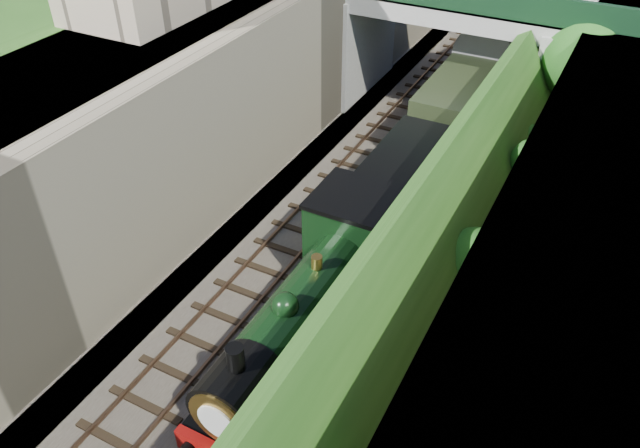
% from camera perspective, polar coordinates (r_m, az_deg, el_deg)
% --- Properties ---
extents(trackbed, '(10.00, 90.00, 0.20)m').
position_cam_1_polar(trackbed, '(30.41, 9.81, 7.27)').
color(trackbed, '#473F38').
rests_on(trackbed, ground).
extents(retaining_wall, '(1.00, 90.00, 7.00)m').
position_cam_1_polar(retaining_wall, '(30.78, 0.51, 15.25)').
color(retaining_wall, '#756B56').
rests_on(retaining_wall, ground).
extents(street_plateau_left, '(6.00, 90.00, 7.00)m').
position_cam_1_polar(street_plateau_left, '(32.41, -5.23, 16.27)').
color(street_plateau_left, '#262628').
rests_on(street_plateau_left, ground).
extents(embankment_slope, '(4.43, 90.00, 6.36)m').
position_cam_1_polar(embankment_slope, '(26.74, 19.04, 7.49)').
color(embankment_slope, '#1E4714').
rests_on(embankment_slope, ground).
extents(track_left, '(2.50, 90.00, 0.20)m').
position_cam_1_polar(track_left, '(30.89, 6.33, 8.42)').
color(track_left, black).
rests_on(track_left, trackbed).
extents(track_right, '(2.50, 90.00, 0.20)m').
position_cam_1_polar(track_right, '(30.06, 12.00, 6.93)').
color(track_right, black).
rests_on(track_right, trackbed).
extents(road_bridge, '(16.00, 6.40, 7.25)m').
position_cam_1_polar(road_bridge, '(32.06, 14.73, 16.11)').
color(road_bridge, gray).
rests_on(road_bridge, ground).
extents(tree, '(3.60, 3.80, 6.60)m').
position_cam_1_polar(tree, '(29.10, 23.26, 13.38)').
color(tree, black).
rests_on(tree, ground).
extents(locomotive, '(3.10, 10.22, 3.83)m').
position_cam_1_polar(locomotive, '(18.66, -0.52, -7.52)').
color(locomotive, black).
rests_on(locomotive, trackbed).
extents(tender, '(2.70, 6.00, 3.05)m').
position_cam_1_polar(tender, '(24.11, 7.74, 3.07)').
color(tender, black).
rests_on(tender, trackbed).
extents(coach_front, '(2.90, 18.00, 3.70)m').
position_cam_1_polar(coach_front, '(34.76, 15.62, 13.98)').
color(coach_front, black).
rests_on(coach_front, trackbed).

